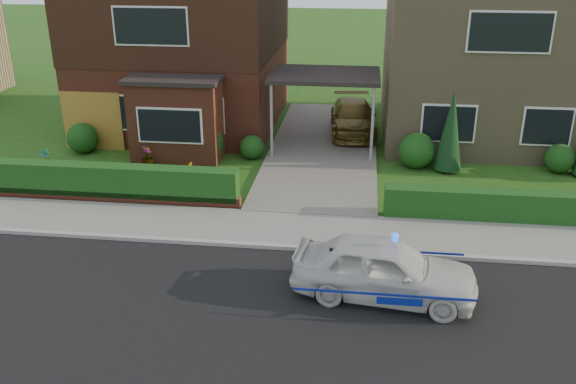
# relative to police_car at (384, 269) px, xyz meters

# --- Properties ---
(ground) EXTENTS (120.00, 120.00, 0.00)m
(ground) POSITION_rel_police_car_xyz_m (-1.95, -1.20, -0.66)
(ground) COLOR #1D4F15
(ground) RESTS_ON ground
(road) EXTENTS (60.00, 6.00, 0.02)m
(road) POSITION_rel_police_car_xyz_m (-1.95, -1.20, -0.66)
(road) COLOR black
(road) RESTS_ON ground
(kerb) EXTENTS (60.00, 0.16, 0.12)m
(kerb) POSITION_rel_police_car_xyz_m (-1.95, 1.85, -0.60)
(kerb) COLOR #9E9993
(kerb) RESTS_ON ground
(sidewalk) EXTENTS (60.00, 2.00, 0.10)m
(sidewalk) POSITION_rel_police_car_xyz_m (-1.95, 2.90, -0.61)
(sidewalk) COLOR slate
(sidewalk) RESTS_ON ground
(driveway) EXTENTS (3.80, 12.00, 0.12)m
(driveway) POSITION_rel_police_car_xyz_m (-1.95, 9.80, -0.60)
(driveway) COLOR #666059
(driveway) RESTS_ON ground
(house_left) EXTENTS (7.50, 9.53, 7.25)m
(house_left) POSITION_rel_police_car_xyz_m (-7.73, 12.70, 3.15)
(house_left) COLOR brown
(house_left) RESTS_ON ground
(house_right) EXTENTS (7.50, 8.06, 7.25)m
(house_right) POSITION_rel_police_car_xyz_m (3.85, 12.79, 3.00)
(house_right) COLOR #8E7A57
(house_right) RESTS_ON ground
(carport_link) EXTENTS (3.80, 3.00, 2.77)m
(carport_link) POSITION_rel_police_car_xyz_m (-1.95, 9.75, 2.00)
(carport_link) COLOR black
(carport_link) RESTS_ON ground
(garage_door) EXTENTS (2.20, 0.10, 2.10)m
(garage_door) POSITION_rel_police_car_xyz_m (-10.20, 8.76, 0.39)
(garage_door) COLOR olive
(garage_door) RESTS_ON ground
(dwarf_wall) EXTENTS (7.70, 0.25, 0.36)m
(dwarf_wall) POSITION_rel_police_car_xyz_m (-7.75, 4.10, -0.48)
(dwarf_wall) COLOR brown
(dwarf_wall) RESTS_ON ground
(hedge_left) EXTENTS (7.50, 0.55, 0.90)m
(hedge_left) POSITION_rel_police_car_xyz_m (-7.75, 4.25, -0.66)
(hedge_left) COLOR #153C13
(hedge_left) RESTS_ON ground
(hedge_right) EXTENTS (7.50, 0.55, 0.80)m
(hedge_right) POSITION_rel_police_car_xyz_m (3.85, 4.15, -0.66)
(hedge_right) COLOR #153C13
(hedge_right) RESTS_ON ground
(shrub_left_far) EXTENTS (1.08, 1.08, 1.08)m
(shrub_left_far) POSITION_rel_police_car_xyz_m (-10.45, 8.30, -0.12)
(shrub_left_far) COLOR #153C13
(shrub_left_far) RESTS_ON ground
(shrub_left_mid) EXTENTS (1.32, 1.32, 1.32)m
(shrub_left_mid) POSITION_rel_police_car_xyz_m (-5.95, 8.10, 0.00)
(shrub_left_mid) COLOR #153C13
(shrub_left_mid) RESTS_ON ground
(shrub_left_near) EXTENTS (0.84, 0.84, 0.84)m
(shrub_left_near) POSITION_rel_police_car_xyz_m (-4.35, 8.40, -0.24)
(shrub_left_near) COLOR #153C13
(shrub_left_near) RESTS_ON ground
(shrub_right_near) EXTENTS (1.20, 1.20, 1.20)m
(shrub_right_near) POSITION_rel_police_car_xyz_m (1.25, 8.20, -0.06)
(shrub_right_near) COLOR #153C13
(shrub_right_near) RESTS_ON ground
(shrub_right_mid) EXTENTS (0.96, 0.96, 0.96)m
(shrub_right_mid) POSITION_rel_police_car_xyz_m (5.85, 8.30, -0.18)
(shrub_right_mid) COLOR #153C13
(shrub_right_mid) RESTS_ON ground
(conifer_a) EXTENTS (0.90, 0.90, 2.60)m
(conifer_a) POSITION_rel_police_car_xyz_m (2.25, 8.00, 0.64)
(conifer_a) COLOR black
(conifer_a) RESTS_ON ground
(police_car) EXTENTS (3.56, 4.03, 1.48)m
(police_car) POSITION_rel_police_car_xyz_m (0.00, 0.00, 0.00)
(police_car) COLOR silver
(police_car) RESTS_ON ground
(driveway_car) EXTENTS (1.97, 4.23, 1.20)m
(driveway_car) POSITION_rel_police_car_xyz_m (-0.95, 11.59, 0.06)
(driveway_car) COLOR brown
(driveway_car) RESTS_ON driveway
(potted_plant_a) EXTENTS (0.40, 0.31, 0.67)m
(potted_plant_a) POSITION_rel_police_car_xyz_m (-10.95, 6.54, -0.32)
(potted_plant_a) COLOR gray
(potted_plant_a) RESTS_ON ground
(potted_plant_b) EXTENTS (0.60, 0.60, 0.86)m
(potted_plant_b) POSITION_rel_police_car_xyz_m (-5.84, 5.42, -0.23)
(potted_plant_b) COLOR gray
(potted_plant_b) RESTS_ON ground
(potted_plant_c) EXTENTS (0.48, 0.48, 0.73)m
(potted_plant_c) POSITION_rel_police_car_xyz_m (-7.65, 7.08, -0.30)
(potted_plant_c) COLOR gray
(potted_plant_c) RESTS_ON ground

